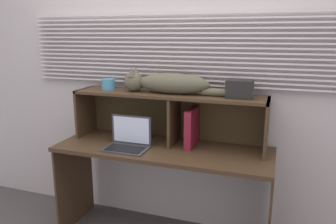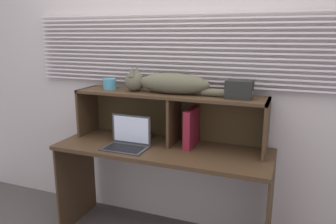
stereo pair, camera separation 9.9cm
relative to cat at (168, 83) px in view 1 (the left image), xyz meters
The scene contains 9 objects.
back_panel_with_blinds 0.20m from the cat, 89.29° to the left, with size 4.40×0.08×2.50m.
desk 0.62m from the cat, 88.86° to the right, with size 1.61×0.57×0.77m.
hutch_shelf_unit 0.19m from the cat, 77.01° to the left, with size 1.47×0.30×0.39m.
cat is the anchor object (origin of this frame).
laptop 0.52m from the cat, 138.36° to the right, with size 0.32×0.21×0.23m.
binder_upright 0.38m from the cat, ahead, with size 0.05×0.27×0.29m, color maroon.
book_stack 0.51m from the cat, behind, with size 0.15×0.23×0.04m.
small_basket 0.50m from the cat, behind, with size 0.10×0.10×0.09m, color teal.
storage_box 0.53m from the cat, ahead, with size 0.18×0.15×0.13m, color black.
Camera 1 is at (0.79, -1.94, 1.59)m, focal length 35.03 mm.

